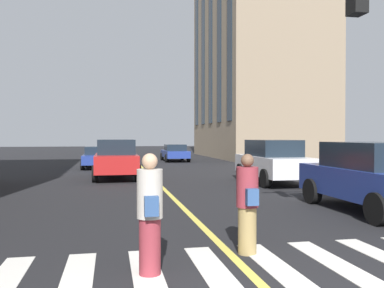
# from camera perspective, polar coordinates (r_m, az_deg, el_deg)

# --- Properties ---
(lane_centre_line) EXTENTS (80.00, 0.16, 0.01)m
(lane_centre_line) POSITION_cam_1_polar(r_m,az_deg,el_deg) (23.73, -6.38, -3.83)
(lane_centre_line) COLOR #D8C64C
(lane_centre_line) RESTS_ON ground_plane
(crosswalk_marking) EXTENTS (2.40, 7.45, 0.01)m
(crosswalk_marking) POSITION_cam_1_polar(r_m,az_deg,el_deg) (6.70, 7.17, -16.61)
(crosswalk_marking) COLOR silver
(crosswalk_marking) RESTS_ON ground_plane
(car_blue_near) EXTENTS (4.40, 1.95, 1.37)m
(car_blue_near) POSITION_cam_1_polar(r_m,az_deg,el_deg) (26.95, -12.96, -1.78)
(car_blue_near) COLOR navy
(car_blue_near) RESTS_ON ground_plane
(car_blue_parked_b) EXTENTS (4.40, 1.95, 1.37)m
(car_blue_parked_b) POSITION_cam_1_polar(r_m,az_deg,el_deg) (33.32, -2.40, -1.20)
(car_blue_parked_b) COLOR navy
(car_blue_parked_b) RESTS_ON ground_plane
(car_red_parked_a) EXTENTS (4.70, 2.14, 1.88)m
(car_red_parked_a) POSITION_cam_1_polar(r_m,az_deg,el_deg) (20.10, -10.52, -1.98)
(car_red_parked_a) COLOR #B21E1E
(car_red_parked_a) RESTS_ON ground_plane
(car_blue_mid) EXTENTS (4.70, 2.14, 1.88)m
(car_blue_mid) POSITION_cam_1_polar(r_m,az_deg,el_deg) (12.09, 23.80, -4.10)
(car_blue_mid) COLOR navy
(car_blue_mid) RESTS_ON ground_plane
(car_white_trailing) EXTENTS (4.70, 2.14, 1.88)m
(car_white_trailing) POSITION_cam_1_polar(r_m,az_deg,el_deg) (18.12, 11.20, -2.32)
(car_white_trailing) COLOR silver
(car_white_trailing) RESTS_ON ground_plane
(pedestrian_near) EXTENTS (0.50, 0.38, 1.79)m
(pedestrian_near) POSITION_cam_1_polar(r_m,az_deg,el_deg) (6.12, -5.88, -9.65)
(pedestrian_near) COLOR maroon
(pedestrian_near) RESTS_ON ground_plane
(pedestrian_companion) EXTENTS (0.50, 0.38, 1.74)m
(pedestrian_companion) POSITION_cam_1_polar(r_m,az_deg,el_deg) (7.22, 7.73, -8.25)
(pedestrian_companion) COLOR #997F4C
(pedestrian_companion) RESTS_ON ground_plane
(building_right_near) EXTENTS (16.03, 9.41, 23.50)m
(building_right_near) POSITION_cam_1_polar(r_m,az_deg,el_deg) (42.01, 9.02, 14.45)
(building_right_near) COLOR gray
(building_right_near) RESTS_ON ground_plane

